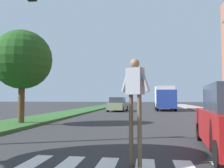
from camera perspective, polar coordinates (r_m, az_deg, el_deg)
name	(u,v)px	position (r m, az deg, el deg)	size (l,w,h in m)	color
ground_plane	(142,111)	(28.20, 7.28, -6.58)	(140.00, 140.00, 0.00)	#2D2D30
median_strip	(78,111)	(27.29, -8.10, -6.52)	(3.19, 64.00, 0.15)	#2D5B28
tree_mid	(22,60)	(14.87, -20.81, 5.47)	(3.46, 3.46, 5.40)	#4C3823
sidewalk_right	(217,112)	(27.21, 24.06, -6.27)	(3.00, 64.00, 0.15)	#9E9991
traffic_light_gantry	(31,10)	(8.33, -18.96, 16.43)	(9.19, 0.30, 6.00)	gold
pedestrian_performer	(135,94)	(5.52, 5.58, -2.42)	(0.71, 0.40, 2.49)	brown
sedan_midblock	(118,105)	(28.27, 1.39, -5.02)	(2.15, 4.33, 1.67)	gray
sedan_distant	(162,103)	(40.05, 12.00, -4.46)	(2.13, 4.37, 1.72)	navy
truck_box_delivery	(165,98)	(31.21, 12.61, -3.22)	(2.40, 6.20, 3.10)	navy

